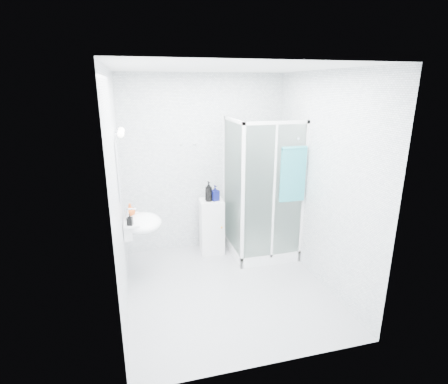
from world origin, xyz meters
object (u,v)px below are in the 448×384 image
object	(u,v)px
hand_towel	(293,173)
shampoo_bottle_a	(209,191)
shower_enclosure	(258,227)
soap_dispenser_orange	(130,210)
shampoo_bottle_b	(215,193)
soap_dispenser_black	(130,220)
wall_basin	(141,223)
storage_cabinet	(212,226)

from	to	relation	value
hand_towel	shampoo_bottle_a	bearing A→B (deg)	146.52
shower_enclosure	soap_dispenser_orange	distance (m)	1.85
shampoo_bottle_b	soap_dispenser_black	distance (m)	1.42
shampoo_bottle_a	shampoo_bottle_b	size ratio (longest dim) A/B	1.28
wall_basin	hand_towel	bearing A→B (deg)	-2.47
shower_enclosure	soap_dispenser_black	world-z (taller)	shower_enclosure
storage_cabinet	soap_dispenser_orange	size ratio (longest dim) A/B	5.05
shower_enclosure	shampoo_bottle_a	distance (m)	0.88
hand_towel	shampoo_bottle_a	xyz separation A→B (m)	(-0.99, 0.65, -0.37)
storage_cabinet	shampoo_bottle_a	size ratio (longest dim) A/B	2.80
wall_basin	shower_enclosure	bearing A→B (deg)	10.81
shampoo_bottle_a	soap_dispenser_black	size ratio (longest dim) A/B	2.10
soap_dispenser_black	wall_basin	bearing A→B (deg)	56.86
shower_enclosure	soap_dispenser_black	xyz separation A→B (m)	(-1.78, -0.51, 0.48)
shampoo_bottle_b	hand_towel	bearing A→B (deg)	-36.34
wall_basin	soap_dispenser_orange	size ratio (longest dim) A/B	3.46
wall_basin	soap_dispenser_black	distance (m)	0.26
shower_enclosure	shampoo_bottle_b	xyz separation A→B (m)	(-0.58, 0.26, 0.48)
shower_enclosure	storage_cabinet	xyz separation A→B (m)	(-0.63, 0.27, -0.04)
soap_dispenser_orange	soap_dispenser_black	bearing A→B (deg)	-91.15
hand_towel	shampoo_bottle_a	world-z (taller)	hand_towel
hand_towel	soap_dispenser_black	world-z (taller)	hand_towel
storage_cabinet	shampoo_bottle_b	size ratio (longest dim) A/B	3.59
shampoo_bottle_a	shampoo_bottle_b	xyz separation A→B (m)	(0.09, 0.00, -0.03)
shampoo_bottle_a	soap_dispenser_black	distance (m)	1.34
shower_enclosure	hand_towel	world-z (taller)	shower_enclosure
shower_enclosure	shampoo_bottle_a	xyz separation A→B (m)	(-0.67, 0.25, 0.52)
storage_cabinet	soap_dispenser_orange	world-z (taller)	soap_dispenser_orange
shower_enclosure	wall_basin	world-z (taller)	shower_enclosure
wall_basin	storage_cabinet	xyz separation A→B (m)	(1.03, 0.59, -0.39)
shower_enclosure	storage_cabinet	bearing A→B (deg)	156.51
storage_cabinet	shampoo_bottle_b	bearing A→B (deg)	-13.36
shampoo_bottle_b	soap_dispenser_orange	xyz separation A→B (m)	(-1.20, -0.45, 0.01)
hand_towel	soap_dispenser_black	distance (m)	2.14
storage_cabinet	wall_basin	bearing A→B (deg)	-146.58
wall_basin	storage_cabinet	world-z (taller)	wall_basin
shower_enclosure	storage_cabinet	size ratio (longest dim) A/B	2.44
wall_basin	shampoo_bottle_a	size ratio (longest dim) A/B	1.91
soap_dispenser_orange	wall_basin	bearing A→B (deg)	-46.18
storage_cabinet	soap_dispenser_black	bearing A→B (deg)	-142.32
wall_basin	soap_dispenser_orange	world-z (taller)	soap_dispenser_orange
shampoo_bottle_b	soap_dispenser_black	size ratio (longest dim) A/B	1.64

